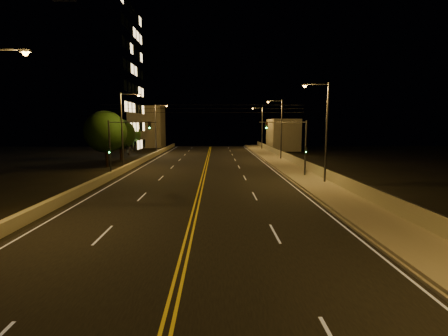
{
  "coord_description": "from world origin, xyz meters",
  "views": [
    {
      "loc": [
        1.41,
        -5.91,
        5.72
      ],
      "look_at": [
        2.0,
        18.0,
        2.5
      ],
      "focal_mm": 26.0,
      "sensor_mm": 36.0,
      "label": 1
    }
  ],
  "objects_px": {
    "tree_1": "(120,134)",
    "streetlight_5": "(124,126)",
    "tree_0": "(105,132)",
    "traffic_signal_right": "(296,142)",
    "building_tower": "(65,79)",
    "tree_2": "(128,134)",
    "streetlight_6": "(157,126)",
    "streetlight_1": "(324,127)",
    "traffic_signal_left": "(119,142)",
    "streetlight_3": "(261,125)",
    "streetlight_2": "(280,126)"
  },
  "relations": [
    {
      "from": "tree_1",
      "to": "streetlight_5",
      "type": "bearing_deg",
      "value": -71.54
    },
    {
      "from": "tree_0",
      "to": "streetlight_5",
      "type": "bearing_deg",
      "value": -44.17
    },
    {
      "from": "traffic_signal_right",
      "to": "building_tower",
      "type": "relative_size",
      "value": 0.22
    },
    {
      "from": "streetlight_5",
      "to": "tree_2",
      "type": "bearing_deg",
      "value": 103.76
    },
    {
      "from": "traffic_signal_right",
      "to": "building_tower",
      "type": "bearing_deg",
      "value": 145.44
    },
    {
      "from": "streetlight_6",
      "to": "streetlight_5",
      "type": "bearing_deg",
      "value": -90.0
    },
    {
      "from": "building_tower",
      "to": "streetlight_1",
      "type": "bearing_deg",
      "value": -37.71
    },
    {
      "from": "streetlight_5",
      "to": "streetlight_6",
      "type": "bearing_deg",
      "value": 90.0
    },
    {
      "from": "traffic_signal_left",
      "to": "building_tower",
      "type": "bearing_deg",
      "value": 123.7
    },
    {
      "from": "building_tower",
      "to": "tree_0",
      "type": "distance_m",
      "value": 20.48
    },
    {
      "from": "streetlight_5",
      "to": "streetlight_6",
      "type": "distance_m",
      "value": 22.59
    },
    {
      "from": "streetlight_6",
      "to": "tree_0",
      "type": "bearing_deg",
      "value": -100.01
    },
    {
      "from": "traffic_signal_right",
      "to": "tree_1",
      "type": "bearing_deg",
      "value": 142.41
    },
    {
      "from": "streetlight_3",
      "to": "tree_1",
      "type": "xyz_separation_m",
      "value": [
        -25.62,
        -20.1,
        -1.32
      ]
    },
    {
      "from": "streetlight_3",
      "to": "tree_0",
      "type": "relative_size",
      "value": 1.27
    },
    {
      "from": "streetlight_3",
      "to": "traffic_signal_right",
      "type": "distance_m",
      "value": 38.71
    },
    {
      "from": "tree_2",
      "to": "streetlight_3",
      "type": "bearing_deg",
      "value": 25.57
    },
    {
      "from": "streetlight_6",
      "to": "tree_2",
      "type": "xyz_separation_m",
      "value": [
        -4.88,
        -2.65,
        -1.59
      ]
    },
    {
      "from": "traffic_signal_right",
      "to": "traffic_signal_left",
      "type": "xyz_separation_m",
      "value": [
        -18.81,
        0.0,
        0.0
      ]
    },
    {
      "from": "streetlight_3",
      "to": "traffic_signal_right",
      "type": "bearing_deg",
      "value": -92.26
    },
    {
      "from": "streetlight_6",
      "to": "building_tower",
      "type": "height_order",
      "value": "building_tower"
    },
    {
      "from": "streetlight_2",
      "to": "tree_1",
      "type": "relative_size",
      "value": 1.44
    },
    {
      "from": "streetlight_1",
      "to": "tree_0",
      "type": "height_order",
      "value": "streetlight_1"
    },
    {
      "from": "traffic_signal_left",
      "to": "tree_2",
      "type": "relative_size",
      "value": 0.99
    },
    {
      "from": "building_tower",
      "to": "tree_0",
      "type": "height_order",
      "value": "building_tower"
    },
    {
      "from": "streetlight_1",
      "to": "streetlight_6",
      "type": "height_order",
      "value": "same"
    },
    {
      "from": "building_tower",
      "to": "traffic_signal_right",
      "type": "bearing_deg",
      "value": -34.56
    },
    {
      "from": "streetlight_6",
      "to": "tree_2",
      "type": "bearing_deg",
      "value": -151.54
    },
    {
      "from": "streetlight_1",
      "to": "tree_0",
      "type": "distance_m",
      "value": 28.31
    },
    {
      "from": "building_tower",
      "to": "tree_1",
      "type": "xyz_separation_m",
      "value": [
        10.71,
        -5.42,
        -9.32
      ]
    },
    {
      "from": "tree_1",
      "to": "streetlight_2",
      "type": "bearing_deg",
      "value": -3.4
    },
    {
      "from": "streetlight_3",
      "to": "building_tower",
      "type": "height_order",
      "value": "building_tower"
    },
    {
      "from": "streetlight_3",
      "to": "streetlight_2",
      "type": "bearing_deg",
      "value": -90.0
    },
    {
      "from": "streetlight_6",
      "to": "tree_1",
      "type": "relative_size",
      "value": 1.44
    },
    {
      "from": "traffic_signal_left",
      "to": "tree_1",
      "type": "bearing_deg",
      "value": 105.89
    },
    {
      "from": "streetlight_3",
      "to": "streetlight_6",
      "type": "xyz_separation_m",
      "value": [
        -21.46,
        -9.96,
        0.0
      ]
    },
    {
      "from": "streetlight_3",
      "to": "streetlight_5",
      "type": "distance_m",
      "value": 38.99
    },
    {
      "from": "streetlight_1",
      "to": "building_tower",
      "type": "relative_size",
      "value": 0.34
    },
    {
      "from": "streetlight_6",
      "to": "traffic_signal_right",
      "type": "xyz_separation_m",
      "value": [
        19.94,
        -28.69,
        -1.6
      ]
    },
    {
      "from": "streetlight_5",
      "to": "tree_1",
      "type": "distance_m",
      "value": 13.18
    },
    {
      "from": "streetlight_3",
      "to": "tree_0",
      "type": "bearing_deg",
      "value": -130.38
    },
    {
      "from": "tree_1",
      "to": "streetlight_3",
      "type": "bearing_deg",
      "value": 38.13
    },
    {
      "from": "streetlight_2",
      "to": "streetlight_5",
      "type": "distance_m",
      "value": 24.08
    },
    {
      "from": "streetlight_1",
      "to": "streetlight_5",
      "type": "height_order",
      "value": "same"
    },
    {
      "from": "streetlight_1",
      "to": "traffic_signal_left",
      "type": "distance_m",
      "value": 20.81
    },
    {
      "from": "tree_0",
      "to": "building_tower",
      "type": "bearing_deg",
      "value": 128.2
    },
    {
      "from": "streetlight_1",
      "to": "tree_0",
      "type": "bearing_deg",
      "value": 151.46
    },
    {
      "from": "streetlight_1",
      "to": "streetlight_5",
      "type": "relative_size",
      "value": 1.0
    },
    {
      "from": "streetlight_3",
      "to": "traffic_signal_left",
      "type": "xyz_separation_m",
      "value": [
        -20.34,
        -38.65,
        -1.6
      ]
    },
    {
      "from": "tree_0",
      "to": "streetlight_1",
      "type": "bearing_deg",
      "value": -28.54
    }
  ]
}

